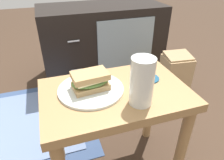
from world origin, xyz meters
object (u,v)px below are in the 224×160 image
plate (91,89)px  paper_bag (175,76)px  coaster (149,78)px  tv_cabinet (102,42)px  sandwich_front (90,81)px  beer_glass (142,82)px

plate → paper_bag: (0.70, 0.42, -0.30)m
plate → coaster: (0.25, 0.01, -0.00)m
tv_cabinet → sandwich_front: tv_cabinet is taller
beer_glass → paper_bag: size_ratio=0.50×
plate → paper_bag: plate is taller
beer_glass → coaster: beer_glass is taller
tv_cabinet → coaster: 0.93m
coaster → beer_glass: bearing=-128.3°
plate → sandwich_front: size_ratio=1.65×
beer_glass → paper_bag: (0.55, 0.55, -0.38)m
tv_cabinet → plate: 0.98m
tv_cabinet → paper_bag: size_ratio=2.85×
sandwich_front → coaster: (0.25, 0.01, -0.04)m
tv_cabinet → plate: size_ratio=3.86×
beer_glass → coaster: (0.10, 0.13, -0.08)m
plate → beer_glass: size_ratio=1.46×
beer_glass → sandwich_front: bearing=139.0°
tv_cabinet → paper_bag: bearing=-51.5°
beer_glass → coaster: size_ratio=2.12×
sandwich_front → beer_glass: 0.20m
beer_glass → coaster: bearing=51.7°
sandwich_front → beer_glass: size_ratio=0.89×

